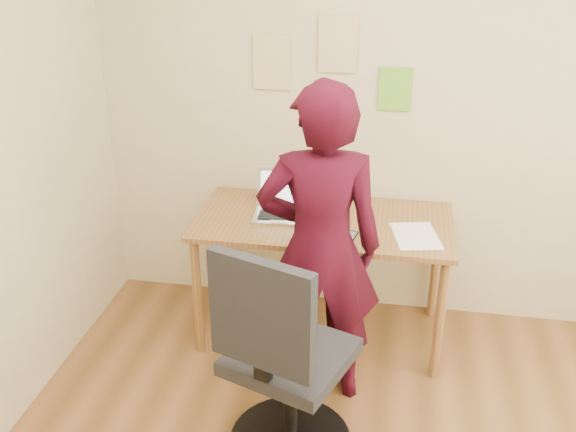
% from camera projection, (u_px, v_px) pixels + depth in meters
% --- Properties ---
extents(room, '(3.58, 3.58, 2.78)m').
position_uv_depth(room, '(394.00, 240.00, 1.97)').
color(room, brown).
rests_on(room, ground).
extents(desk, '(1.40, 0.70, 0.74)m').
position_uv_depth(desk, '(323.00, 234.00, 3.56)').
color(desk, olive).
rests_on(desk, ground).
extents(laptop, '(0.34, 0.31, 0.23)m').
position_uv_depth(laptop, '(284.00, 205.00, 3.57)').
color(laptop, '#B7B7BE').
rests_on(laptop, desk).
extents(paper_sheet, '(0.28, 0.36, 0.00)m').
position_uv_depth(paper_sheet, '(416.00, 236.00, 3.34)').
color(paper_sheet, white).
rests_on(paper_sheet, desk).
extents(phone, '(0.09, 0.14, 0.01)m').
position_uv_depth(phone, '(350.00, 236.00, 3.32)').
color(phone, black).
rests_on(phone, desk).
extents(wall_note_left, '(0.21, 0.00, 0.30)m').
position_uv_depth(wall_note_left, '(272.00, 63.00, 3.57)').
color(wall_note_left, '#D9BC82').
rests_on(wall_note_left, room).
extents(wall_note_mid, '(0.21, 0.00, 0.30)m').
position_uv_depth(wall_note_mid, '(338.00, 45.00, 3.46)').
color(wall_note_mid, '#D9BC82').
rests_on(wall_note_mid, room).
extents(wall_note_right, '(0.18, 0.00, 0.24)m').
position_uv_depth(wall_note_right, '(395.00, 89.00, 3.51)').
color(wall_note_right, '#67BB2A').
rests_on(wall_note_right, room).
extents(office_chair, '(0.62, 0.63, 1.09)m').
position_uv_depth(office_chair, '(282.00, 372.00, 2.77)').
color(office_chair, black).
rests_on(office_chair, ground).
extents(person, '(0.65, 0.49, 1.64)m').
position_uv_depth(person, '(320.00, 249.00, 3.04)').
color(person, '#320614').
rests_on(person, ground).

